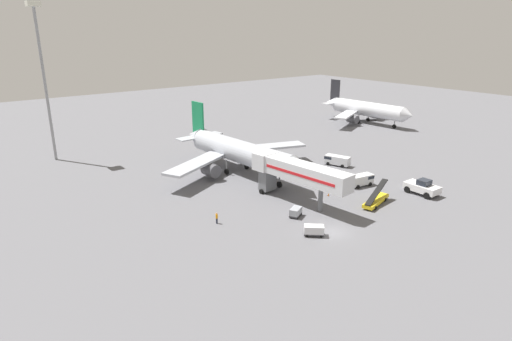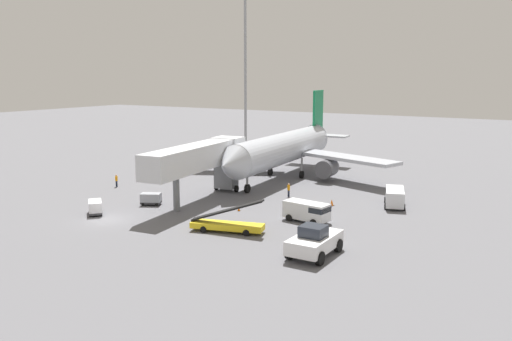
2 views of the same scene
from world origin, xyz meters
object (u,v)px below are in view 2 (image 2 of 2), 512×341
Objects in this scene: jet_bridge at (201,158)px; baggage_cart_mid_right at (95,207)px; service_van_outer_left at (395,196)px; airplane_at_gate at (285,149)px; safety_cone_bravo at (239,209)px; service_van_far_left at (308,211)px; belt_loader_truck at (227,224)px; baggage_cart_outer_right at (151,198)px; safety_cone_alpha at (332,203)px; apron_light_mast at (245,42)px; ground_crew_worker_midground at (116,180)px; ground_crew_worker_foreground at (289,189)px; pushback_tug at (314,241)px.

baggage_cart_mid_right is at bearing -119.45° from jet_bridge.
jet_bridge is at bearing -155.43° from service_van_outer_left.
jet_bridge is at bearing -94.89° from airplane_at_gate.
baggage_cart_mid_right is (-7.45, -27.96, -3.33)m from airplane_at_gate.
safety_cone_bravo is at bearing 36.22° from baggage_cart_mid_right.
airplane_at_gate is 23.20m from service_van_far_left.
belt_loader_truck reaches higher than baggage_cart_outer_right.
safety_cone_alpha is (-0.52, 7.32, -0.77)m from service_van_far_left.
jet_bridge reaches higher than baggage_cart_outer_right.
airplane_at_gate is 29.13m from baggage_cart_mid_right.
jet_bridge is 0.59× the size of apron_light_mast.
airplane_at_gate is at bearing -49.81° from apron_light_mast.
service_van_far_left reaches higher than baggage_cart_mid_right.
baggage_cart_mid_right is at bearing -173.06° from belt_loader_truck.
jet_bridge is at bearing 60.55° from baggage_cart_mid_right.
service_van_far_left is at bearing -4.45° from ground_crew_worker_midground.
safety_cone_alpha is (13.74, 5.58, -4.60)m from jet_bridge.
baggage_cart_outer_right reaches higher than safety_cone_bravo.
ground_crew_worker_foreground reaches higher than ground_crew_worker_midground.
airplane_at_gate is 47.35× the size of safety_cone_alpha.
pushback_tug is at bearing -28.87° from jet_bridge.
pushback_tug is 3.34× the size of ground_crew_worker_foreground.
airplane_at_gate is at bearing 85.11° from jet_bridge.
ground_crew_worker_midground is at bearing 173.90° from safety_cone_bravo.
safety_cone_alpha is at bearing 22.12° from jet_bridge.
safety_cone_bravo is (20.29, -2.17, -0.64)m from ground_crew_worker_midground.
safety_cone_bravo is 0.02× the size of apron_light_mast.
ground_crew_worker_midground reaches higher than baggage_cart_mid_right.
baggage_cart_outer_right is at bearing -68.74° from apron_light_mast.
safety_cone_alpha is at bearing 73.04° from belt_loader_truck.
belt_loader_truck is (7.90, -26.09, -3.36)m from airplane_at_gate.
ground_crew_worker_foreground reaches higher than safety_cone_bravo.
baggage_cart_mid_right is at bearing -127.63° from ground_crew_worker_foreground.
ground_crew_worker_foreground is 3.43× the size of safety_cone_bravo.
belt_loader_truck is 8.50m from service_van_far_left.
baggage_cart_outer_right is (-5.21, -21.93, -3.38)m from airplane_at_gate.
ground_crew_worker_foreground is 8.85m from safety_cone_bravo.
ground_crew_worker_midground is at bearing 158.72° from belt_loader_truck.
jet_bridge reaches higher than ground_crew_worker_midground.
safety_cone_alpha is at bearing -150.19° from service_van_outer_left.
baggage_cart_mid_right is at bearing -72.76° from apron_light_mast.
airplane_at_gate is at bearing 75.08° from baggage_cart_mid_right.
baggage_cart_outer_right is (-23.47, -13.55, -0.38)m from service_van_outer_left.
service_van_far_left is 2.90× the size of ground_crew_worker_midground.
service_van_far_left is 0.90× the size of service_van_outer_left.
belt_loader_truck is at bearing 6.94° from baggage_cart_mid_right.
service_van_far_left is at bearing 23.57° from baggage_cart_mid_right.
ground_crew_worker_foreground reaches higher than baggage_cart_mid_right.
apron_light_mast is at bearing 126.55° from pushback_tug.
service_van_far_left is at bearing -6.93° from jet_bridge.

